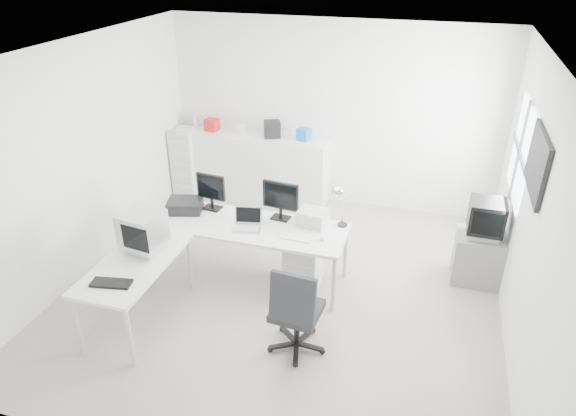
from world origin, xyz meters
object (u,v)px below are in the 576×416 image
(crt_tv, at_px, (486,219))
(filing_cabinet, at_px, (187,162))
(laser_printer, at_px, (312,218))
(office_chair, at_px, (297,307))
(sideboard, at_px, (261,167))
(lcd_monitor_small, at_px, (211,192))
(inkjet_printer, at_px, (185,205))
(crt_monitor, at_px, (143,231))
(drawer_pedestal, at_px, (304,263))
(main_desk, at_px, (248,251))
(laptop, at_px, (247,221))
(lcd_monitor_large, at_px, (281,201))
(side_desk, at_px, (138,291))
(tv_cabinet, at_px, (478,258))

(crt_tv, relative_size, filing_cabinet, 0.46)
(laser_printer, xyz_separation_m, filing_cabinet, (-2.54, 1.76, -0.30))
(office_chair, height_order, sideboard, sideboard)
(lcd_monitor_small, relative_size, crt_tv, 0.96)
(inkjet_printer, relative_size, crt_monitor, 0.85)
(office_chair, bearing_deg, laser_printer, 102.38)
(lcd_monitor_small, relative_size, crt_monitor, 0.98)
(inkjet_printer, height_order, lcd_monitor_small, lcd_monitor_small)
(drawer_pedestal, height_order, filing_cabinet, filing_cabinet)
(main_desk, bearing_deg, lcd_monitor_small, 155.56)
(drawer_pedestal, distance_m, sideboard, 2.44)
(main_desk, bearing_deg, drawer_pedestal, 4.09)
(main_desk, xyz_separation_m, crt_tv, (2.71, 0.74, 0.48))
(crt_monitor, bearing_deg, inkjet_printer, 98.36)
(filing_cabinet, bearing_deg, drawer_pedestal, -37.82)
(laptop, relative_size, office_chair, 0.33)
(main_desk, height_order, lcd_monitor_large, lcd_monitor_large)
(main_desk, xyz_separation_m, lcd_monitor_large, (0.35, 0.25, 0.61))
(crt_monitor, relative_size, filing_cabinet, 0.45)
(main_desk, distance_m, crt_tv, 2.85)
(office_chair, relative_size, sideboard, 0.49)
(main_desk, bearing_deg, office_chair, -48.44)
(sideboard, height_order, filing_cabinet, filing_cabinet)
(side_desk, bearing_deg, office_chair, 1.94)
(crt_monitor, relative_size, office_chair, 0.47)
(filing_cabinet, bearing_deg, crt_tv, -15.42)
(lcd_monitor_small, bearing_deg, laptop, -23.60)
(main_desk, height_order, crt_monitor, crt_monitor)
(lcd_monitor_large, height_order, crt_tv, lcd_monitor_large)
(crt_monitor, height_order, sideboard, crt_monitor)
(drawer_pedestal, distance_m, laptop, 0.87)
(sideboard, bearing_deg, crt_tv, -22.86)
(office_chair, xyz_separation_m, sideboard, (-1.49, 3.16, 0.01))
(main_desk, xyz_separation_m, tv_cabinet, (2.71, 0.74, -0.06))
(office_chair, bearing_deg, inkjet_printer, 151.86)
(crt_monitor, height_order, tv_cabinet, crt_monitor)
(inkjet_printer, distance_m, lcd_monitor_large, 1.22)
(crt_tv, xyz_separation_m, filing_cabinet, (-4.50, 1.24, -0.31))
(crt_monitor, distance_m, tv_cabinet, 3.96)
(laptop, bearing_deg, drawer_pedestal, 2.01)
(drawer_pedestal, xyz_separation_m, laser_printer, (0.05, 0.17, 0.54))
(laptop, xyz_separation_m, crt_monitor, (-0.90, -0.75, 0.13))
(laptop, bearing_deg, crt_tv, 6.55)
(laser_printer, height_order, office_chair, office_chair)
(drawer_pedestal, height_order, tv_cabinet, tv_cabinet)
(side_desk, relative_size, crt_tv, 2.80)
(laser_printer, bearing_deg, laptop, -150.54)
(side_desk, relative_size, drawer_pedestal, 2.33)
(drawer_pedestal, bearing_deg, laptop, -167.01)
(inkjet_printer, height_order, laptop, laptop)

